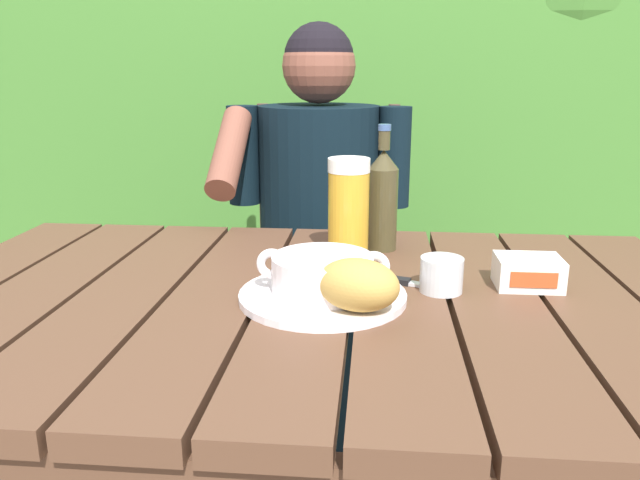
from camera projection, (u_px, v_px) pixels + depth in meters
dining_table at (308, 348)px, 1.03m from camera, size 1.36×0.84×0.76m
hedge_backdrop at (392, 104)px, 2.61m from camera, size 3.80×0.96×2.05m
chair_near_diner at (324, 277)px, 1.90m from camera, size 0.45×0.45×1.01m
person_eating at (316, 220)px, 1.65m from camera, size 0.48×0.47×1.23m
serving_plate at (323, 296)px, 0.98m from camera, size 0.27×0.27×0.01m
soup_bowl at (323, 273)px, 0.97m from camera, size 0.21×0.16×0.07m
bread_roll at (358, 285)px, 0.90m from camera, size 0.15×0.13×0.08m
beer_glass at (348, 209)px, 1.16m from camera, size 0.08×0.08×0.20m
beer_bottle at (383, 198)px, 1.23m from camera, size 0.06×0.06×0.25m
water_glass_small at (441, 275)px, 1.01m from camera, size 0.07×0.07×0.06m
butter_tub at (528, 272)px, 1.03m from camera, size 0.11×0.08×0.05m
table_knife at (408, 282)px, 1.05m from camera, size 0.14×0.06×0.01m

